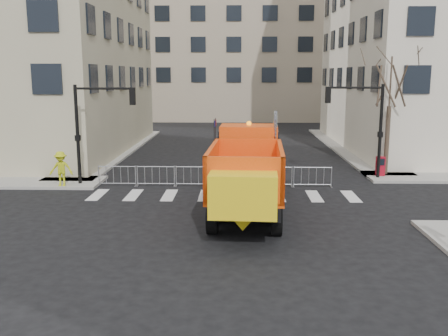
{
  "coord_description": "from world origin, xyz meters",
  "views": [
    {
      "loc": [
        0.48,
        -18.56,
        5.97
      ],
      "look_at": [
        -0.09,
        2.5,
        1.97
      ],
      "focal_mm": 40.0,
      "sensor_mm": 36.0,
      "label": 1
    }
  ],
  "objects_px": {
    "cop_a": "(251,171)",
    "newspaper_box": "(380,166)",
    "plow_truck": "(247,170)",
    "worker": "(61,169)",
    "cop_c": "(260,173)",
    "cop_b": "(274,172)"
  },
  "relations": [
    {
      "from": "cop_c",
      "to": "cop_b",
      "type": "bearing_deg",
      "value": 106.75
    },
    {
      "from": "cop_c",
      "to": "worker",
      "type": "distance_m",
      "value": 10.41
    },
    {
      "from": "plow_truck",
      "to": "newspaper_box",
      "type": "height_order",
      "value": "plow_truck"
    },
    {
      "from": "newspaper_box",
      "to": "cop_a",
      "type": "bearing_deg",
      "value": -161.11
    },
    {
      "from": "newspaper_box",
      "to": "cop_c",
      "type": "bearing_deg",
      "value": -159.81
    },
    {
      "from": "worker",
      "to": "newspaper_box",
      "type": "xyz_separation_m",
      "value": [
        17.5,
        3.2,
        -0.37
      ]
    },
    {
      "from": "worker",
      "to": "newspaper_box",
      "type": "distance_m",
      "value": 17.79
    },
    {
      "from": "cop_a",
      "to": "newspaper_box",
      "type": "bearing_deg",
      "value": -155.6
    },
    {
      "from": "cop_b",
      "to": "newspaper_box",
      "type": "xyz_separation_m",
      "value": [
        6.35,
        3.0,
        -0.24
      ]
    },
    {
      "from": "plow_truck",
      "to": "newspaper_box",
      "type": "xyz_separation_m",
      "value": [
        7.86,
        7.83,
        -1.23
      ]
    },
    {
      "from": "cop_a",
      "to": "cop_b",
      "type": "height_order",
      "value": "cop_a"
    },
    {
      "from": "cop_a",
      "to": "newspaper_box",
      "type": "relative_size",
      "value": 1.71
    },
    {
      "from": "plow_truck",
      "to": "cop_c",
      "type": "distance_m",
      "value": 5.0
    },
    {
      "from": "cop_a",
      "to": "plow_truck",
      "type": "bearing_deg",
      "value": 89.34
    },
    {
      "from": "cop_b",
      "to": "cop_c",
      "type": "relative_size",
      "value": 1.07
    },
    {
      "from": "worker",
      "to": "cop_a",
      "type": "bearing_deg",
      "value": -3.81
    },
    {
      "from": "plow_truck",
      "to": "cop_c",
      "type": "relative_size",
      "value": 6.47
    },
    {
      "from": "plow_truck",
      "to": "worker",
      "type": "bearing_deg",
      "value": 67.17
    },
    {
      "from": "newspaper_box",
      "to": "worker",
      "type": "bearing_deg",
      "value": -172.37
    },
    {
      "from": "plow_truck",
      "to": "cop_b",
      "type": "height_order",
      "value": "plow_truck"
    },
    {
      "from": "cop_a",
      "to": "worker",
      "type": "bearing_deg",
      "value": 3.93
    },
    {
      "from": "plow_truck",
      "to": "cop_a",
      "type": "distance_m",
      "value": 4.94
    }
  ]
}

